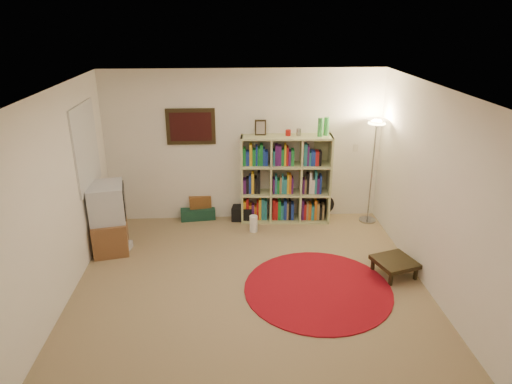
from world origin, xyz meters
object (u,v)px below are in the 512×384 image
(suitcase, at_px, (198,212))
(bookshelf, at_px, (284,180))
(tv_stand, at_px, (109,219))
(floor_fan, at_px, (324,206))
(floor_lamp, at_px, (375,138))
(side_table, at_px, (395,262))

(suitcase, bearing_deg, bookshelf, -12.90)
(tv_stand, relative_size, suitcase, 1.64)
(tv_stand, bearing_deg, suitcase, 29.23)
(tv_stand, bearing_deg, floor_fan, 4.09)
(bookshelf, height_order, suitcase, bookshelf)
(suitcase, bearing_deg, floor_fan, -8.83)
(bookshelf, xyz_separation_m, floor_fan, (0.70, 0.08, -0.51))
(floor_fan, relative_size, suitcase, 0.64)
(floor_lamp, distance_m, tv_stand, 4.26)
(bookshelf, bearing_deg, floor_lamp, -2.55)
(floor_lamp, relative_size, suitcase, 2.82)
(floor_fan, bearing_deg, tv_stand, -170.30)
(bookshelf, relative_size, tv_stand, 1.73)
(bookshelf, distance_m, floor_lamp, 1.60)
(floor_lamp, bearing_deg, tv_stand, -169.78)
(bookshelf, bearing_deg, side_table, -51.74)
(floor_fan, relative_size, side_table, 0.63)
(bookshelf, bearing_deg, tv_stand, -157.85)
(bookshelf, distance_m, tv_stand, 2.83)
(tv_stand, bearing_deg, side_table, -25.66)
(floor_lamp, xyz_separation_m, side_table, (-0.13, -1.71, -1.26))
(bookshelf, height_order, floor_lamp, bookshelf)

